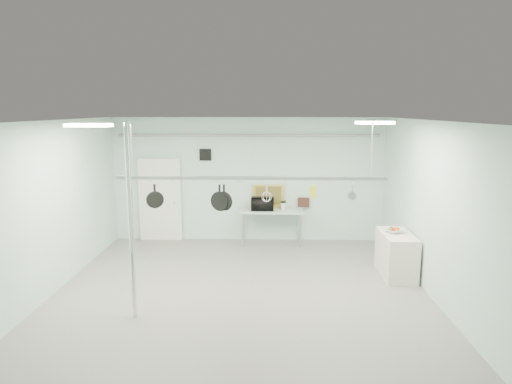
{
  "coord_description": "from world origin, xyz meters",
  "views": [
    {
      "loc": [
        0.49,
        -7.66,
        3.4
      ],
      "look_at": [
        0.27,
        1.0,
        1.82
      ],
      "focal_mm": 32.0,
      "sensor_mm": 36.0,
      "label": 1
    }
  ],
  "objects_px": {
    "chrome_pole": "(131,223)",
    "skillet_left": "(155,196)",
    "side_cabinet": "(396,255)",
    "skillet_right": "(220,198)",
    "pot_rack": "(251,176)",
    "coffee_canister": "(283,206)",
    "fruit_bowl": "(394,231)",
    "skillet_mid": "(224,197)",
    "prep_table": "(271,212)",
    "microwave": "(263,204)"
  },
  "relations": [
    {
      "from": "skillet_mid",
      "to": "microwave",
      "type": "bearing_deg",
      "value": 107.16
    },
    {
      "from": "prep_table",
      "to": "microwave",
      "type": "xyz_separation_m",
      "value": [
        -0.22,
        -0.06,
        0.23
      ]
    },
    {
      "from": "microwave",
      "to": "chrome_pole",
      "type": "bearing_deg",
      "value": 64.19
    },
    {
      "from": "chrome_pole",
      "to": "skillet_mid",
      "type": "distance_m",
      "value": 1.7
    },
    {
      "from": "pot_rack",
      "to": "skillet_left",
      "type": "bearing_deg",
      "value": 180.0
    },
    {
      "from": "coffee_canister",
      "to": "skillet_mid",
      "type": "bearing_deg",
      "value": -109.84
    },
    {
      "from": "skillet_right",
      "to": "pot_rack",
      "type": "bearing_deg",
      "value": 19.84
    },
    {
      "from": "side_cabinet",
      "to": "skillet_mid",
      "type": "relative_size",
      "value": 2.58
    },
    {
      "from": "microwave",
      "to": "skillet_mid",
      "type": "height_order",
      "value": "skillet_mid"
    },
    {
      "from": "chrome_pole",
      "to": "coffee_canister",
      "type": "distance_m",
      "value": 4.93
    },
    {
      "from": "skillet_left",
      "to": "chrome_pole",
      "type": "bearing_deg",
      "value": -118.1
    },
    {
      "from": "side_cabinet",
      "to": "pot_rack",
      "type": "bearing_deg",
      "value": -159.55
    },
    {
      "from": "chrome_pole",
      "to": "microwave",
      "type": "xyz_separation_m",
      "value": [
        2.08,
        4.14,
        -0.54
      ]
    },
    {
      "from": "chrome_pole",
      "to": "fruit_bowl",
      "type": "height_order",
      "value": "chrome_pole"
    },
    {
      "from": "fruit_bowl",
      "to": "skillet_left",
      "type": "xyz_separation_m",
      "value": [
        -4.62,
        -1.17,
        0.93
      ]
    },
    {
      "from": "chrome_pole",
      "to": "coffee_canister",
      "type": "height_order",
      "value": "chrome_pole"
    },
    {
      "from": "microwave",
      "to": "skillet_right",
      "type": "xyz_separation_m",
      "value": [
        -0.73,
        -3.24,
        0.78
      ]
    },
    {
      "from": "fruit_bowl",
      "to": "skillet_mid",
      "type": "xyz_separation_m",
      "value": [
        -3.38,
        -1.17,
        0.91
      ]
    },
    {
      "from": "microwave",
      "to": "skillet_left",
      "type": "xyz_separation_m",
      "value": [
        -1.9,
        -3.24,
        0.81
      ]
    },
    {
      "from": "chrome_pole",
      "to": "prep_table",
      "type": "height_order",
      "value": "chrome_pole"
    },
    {
      "from": "chrome_pole",
      "to": "fruit_bowl",
      "type": "xyz_separation_m",
      "value": [
        4.8,
        2.07,
        -0.66
      ]
    },
    {
      "from": "skillet_right",
      "to": "fruit_bowl",
      "type": "bearing_deg",
      "value": 38.61
    },
    {
      "from": "microwave",
      "to": "fruit_bowl",
      "type": "distance_m",
      "value": 3.42
    },
    {
      "from": "coffee_canister",
      "to": "skillet_right",
      "type": "bearing_deg",
      "value": -111.05
    },
    {
      "from": "chrome_pole",
      "to": "skillet_right",
      "type": "height_order",
      "value": "chrome_pole"
    },
    {
      "from": "chrome_pole",
      "to": "pot_rack",
      "type": "bearing_deg",
      "value": 25.35
    },
    {
      "from": "pot_rack",
      "to": "chrome_pole",
      "type": "bearing_deg",
      "value": -154.65
    },
    {
      "from": "chrome_pole",
      "to": "skillet_mid",
      "type": "xyz_separation_m",
      "value": [
        1.42,
        0.9,
        0.25
      ]
    },
    {
      "from": "side_cabinet",
      "to": "skillet_left",
      "type": "relative_size",
      "value": 2.8
    },
    {
      "from": "prep_table",
      "to": "pot_rack",
      "type": "distance_m",
      "value": 3.61
    },
    {
      "from": "prep_table",
      "to": "fruit_bowl",
      "type": "height_order",
      "value": "fruit_bowl"
    },
    {
      "from": "side_cabinet",
      "to": "pot_rack",
      "type": "height_order",
      "value": "pot_rack"
    },
    {
      "from": "chrome_pole",
      "to": "side_cabinet",
      "type": "relative_size",
      "value": 2.67
    },
    {
      "from": "skillet_left",
      "to": "fruit_bowl",
      "type": "bearing_deg",
      "value": -2.55
    },
    {
      "from": "prep_table",
      "to": "microwave",
      "type": "height_order",
      "value": "microwave"
    },
    {
      "from": "pot_rack",
      "to": "fruit_bowl",
      "type": "distance_m",
      "value": 3.38
    },
    {
      "from": "chrome_pole",
      "to": "prep_table",
      "type": "distance_m",
      "value": 4.85
    },
    {
      "from": "pot_rack",
      "to": "fruit_bowl",
      "type": "height_order",
      "value": "pot_rack"
    },
    {
      "from": "fruit_bowl",
      "to": "skillet_left",
      "type": "height_order",
      "value": "skillet_left"
    },
    {
      "from": "chrome_pole",
      "to": "coffee_canister",
      "type": "bearing_deg",
      "value": 58.02
    },
    {
      "from": "chrome_pole",
      "to": "skillet_left",
      "type": "xyz_separation_m",
      "value": [
        0.18,
        0.9,
        0.27
      ]
    },
    {
      "from": "prep_table",
      "to": "skillet_right",
      "type": "relative_size",
      "value": 3.27
    },
    {
      "from": "coffee_canister",
      "to": "pot_rack",
      "type": "bearing_deg",
      "value": -102.04
    },
    {
      "from": "chrome_pole",
      "to": "skillet_left",
      "type": "relative_size",
      "value": 7.45
    },
    {
      "from": "prep_table",
      "to": "fruit_bowl",
      "type": "xyz_separation_m",
      "value": [
        2.5,
        -2.13,
        0.11
      ]
    },
    {
      "from": "chrome_pole",
      "to": "skillet_right",
      "type": "bearing_deg",
      "value": 33.86
    },
    {
      "from": "prep_table",
      "to": "chrome_pole",
      "type": "bearing_deg",
      "value": -118.71
    },
    {
      "from": "chrome_pole",
      "to": "fruit_bowl",
      "type": "distance_m",
      "value": 5.27
    },
    {
      "from": "side_cabinet",
      "to": "coffee_canister",
      "type": "xyz_separation_m",
      "value": [
        -2.26,
        2.15,
        0.55
      ]
    },
    {
      "from": "prep_table",
      "to": "skillet_left",
      "type": "relative_size",
      "value": 3.73
    }
  ]
}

